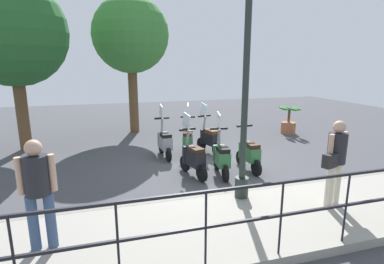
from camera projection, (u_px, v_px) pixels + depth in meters
name	position (u px, v px, depth m)	size (l,w,h in m)	color
ground_plane	(211.00, 164.00, 8.25)	(28.00, 28.00, 0.00)	#424247
promenade_walkway	(272.00, 217.00, 5.28)	(2.20, 20.00, 0.15)	gray
fence_railing	(316.00, 199.00, 4.12)	(0.04, 16.03, 1.07)	black
lamp_post_near	(245.00, 92.00, 5.44)	(0.26, 0.90, 4.60)	#232D28
pedestrian_with_bag	(336.00, 157.00, 5.34)	(0.43, 0.63, 1.59)	beige
pedestrian_distant	(38.00, 187.00, 4.06)	(0.34, 0.49, 1.59)	#384C70
tree_large	(12.00, 33.00, 8.87)	(3.20, 3.20, 5.21)	brown
tree_distant	(131.00, 36.00, 11.35)	(2.90, 2.90, 5.23)	brown
potted_palm	(289.00, 122.00, 11.78)	(1.06, 0.66, 1.05)	#9E5B3D
scooter_near_0	(249.00, 153.00, 7.67)	(1.23, 0.44, 1.54)	black
scooter_near_1	(221.00, 157.00, 7.32)	(1.23, 0.44, 1.54)	black
scooter_near_2	(193.00, 157.00, 7.28)	(1.21, 0.51, 1.54)	black
scooter_far_0	(209.00, 138.00, 9.15)	(1.20, 0.53, 1.54)	black
scooter_far_1	(188.00, 140.00, 8.95)	(1.20, 0.54, 1.54)	black
scooter_far_2	(165.00, 142.00, 8.74)	(1.23, 0.44, 1.54)	black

